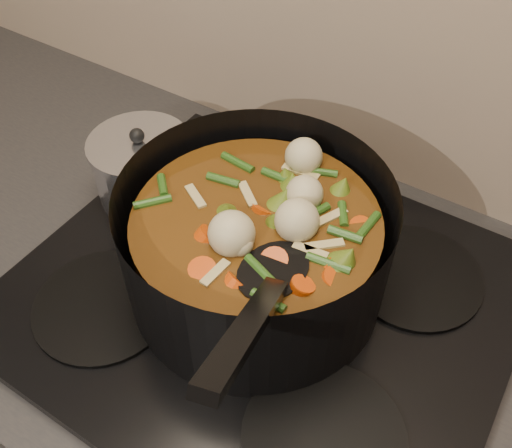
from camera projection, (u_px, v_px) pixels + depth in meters
The scene contains 4 objects.
counter at pixel (260, 439), 1.09m from camera, with size 2.64×0.64×0.91m.
stovetop at pixel (262, 295), 0.76m from camera, with size 0.62×0.54×0.03m.
stockpot at pixel (256, 246), 0.70m from camera, with size 0.35×0.43×0.24m.
saucepan at pixel (143, 168), 0.84m from camera, with size 0.15×0.15×0.12m.
Camera 1 is at (0.23, 1.55, 1.54)m, focal length 40.00 mm.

